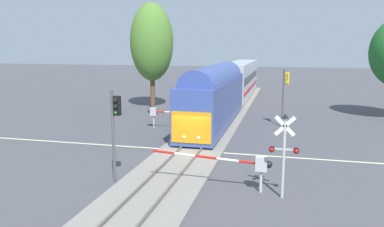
% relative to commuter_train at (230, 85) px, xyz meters
% --- Properties ---
extents(ground_plane, '(220.00, 220.00, 0.00)m').
position_rel_commuter_train_xyz_m(ground_plane, '(-0.00, -17.79, -2.79)').
color(ground_plane, '#47474C').
extents(road_centre_stripe, '(44.00, 0.20, 0.01)m').
position_rel_commuter_train_xyz_m(road_centre_stripe, '(-0.00, -17.79, -2.79)').
color(road_centre_stripe, beige).
rests_on(road_centre_stripe, ground).
extents(railway_track, '(4.40, 80.00, 0.32)m').
position_rel_commuter_train_xyz_m(railway_track, '(-0.00, -17.79, -2.70)').
color(railway_track, gray).
rests_on(railway_track, ground).
extents(commuter_train, '(3.04, 39.05, 5.16)m').
position_rel_commuter_train_xyz_m(commuter_train, '(0.00, 0.00, 0.00)').
color(commuter_train, '#384C93').
rests_on(commuter_train, railway_track).
extents(crossing_gate_near, '(6.11, 0.40, 1.80)m').
position_rel_commuter_train_xyz_m(crossing_gate_near, '(4.34, -24.20, -1.37)').
color(crossing_gate_near, '#B7B7BC').
rests_on(crossing_gate_near, ground).
extents(crossing_signal_mast, '(1.36, 0.44, 4.07)m').
position_rel_commuter_train_xyz_m(crossing_signal_mast, '(6.08, -24.69, -0.31)').
color(crossing_signal_mast, '#B2B2B7').
rests_on(crossing_signal_mast, ground).
extents(crossing_gate_far, '(5.70, 0.40, 1.80)m').
position_rel_commuter_train_xyz_m(crossing_gate_far, '(-4.44, -11.38, -1.40)').
color(crossing_gate_far, '#B7B7BC').
rests_on(crossing_gate_far, ground).
extents(traffic_signal_far_side, '(0.53, 0.38, 5.15)m').
position_rel_commuter_train_xyz_m(traffic_signal_far_side, '(6.07, -8.25, 0.66)').
color(traffic_signal_far_side, '#4C4C51').
rests_on(traffic_signal_far_side, ground).
extents(traffic_signal_median, '(0.53, 0.38, 4.91)m').
position_rel_commuter_train_xyz_m(traffic_signal_median, '(-2.39, -24.63, 0.50)').
color(traffic_signal_median, '#4C4C51').
rests_on(traffic_signal_median, ground).
extents(oak_behind_train, '(4.87, 4.87, 11.90)m').
position_rel_commuter_train_xyz_m(oak_behind_train, '(-8.79, -1.16, 4.72)').
color(oak_behind_train, brown).
rests_on(oak_behind_train, ground).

